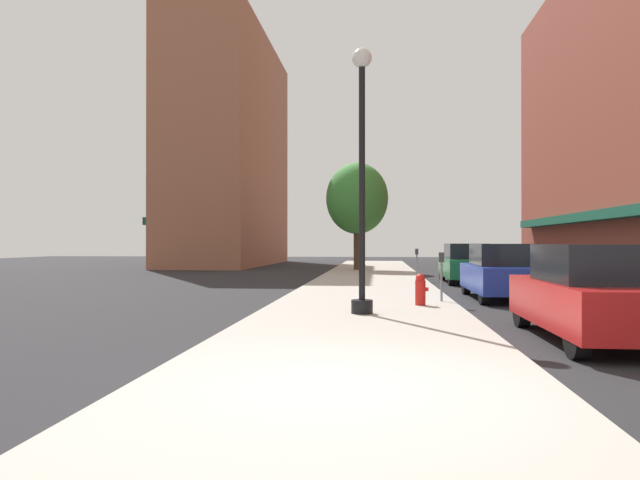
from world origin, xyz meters
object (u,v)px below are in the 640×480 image
fire_hydrant (420,289)px  tree_near (357,199)px  parking_meter_near (417,260)px  car_green (466,264)px  car_blue (501,272)px  car_red (593,294)px  parking_meter_far (441,270)px  lamppost (362,175)px

fire_hydrant → tree_near: bearing=96.9°
parking_meter_near → tree_near: 9.07m
tree_near → car_green: size_ratio=1.46×
car_blue → car_green: bearing=91.7°
car_green → parking_meter_near: bearing=151.9°
fire_hydrant → car_green: 10.25m
parking_meter_near → car_red: car_red is taller
parking_meter_far → car_green: bearing=77.6°
parking_meter_near → car_blue: car_blue is taller
car_red → car_green: 14.33m
fire_hydrant → car_blue: 3.90m
tree_near → car_red: 24.11m
tree_near → car_blue: (4.88, -16.03, -3.47)m
car_green → car_red: bearing=-88.6°
fire_hydrant → car_red: 5.12m
parking_meter_far → tree_near: bearing=99.3°
fire_hydrant → car_blue: car_blue is taller
fire_hydrant → car_green: bearing=75.4°
lamppost → car_blue: (3.99, 4.75, -2.39)m
fire_hydrant → parking_meter_far: bearing=58.4°
parking_meter_far → car_green: car_green is taller
parking_meter_far → car_green: (1.95, 8.89, -0.14)m
car_blue → car_green: 7.01m
parking_meter_far → car_green: size_ratio=0.30×
lamppost → tree_near: 20.83m
fire_hydrant → parking_meter_far: parking_meter_far is taller
car_red → parking_meter_far: bearing=107.9°
car_green → lamppost: bearing=-107.3°
parking_meter_far → lamppost: bearing=-125.5°
fire_hydrant → parking_meter_near: size_ratio=0.60×
parking_meter_far → car_blue: bearing=44.0°
parking_meter_near → car_blue: (1.95, -8.11, -0.14)m
fire_hydrant → parking_meter_near: parking_meter_near is taller
lamppost → parking_meter_far: (2.04, 2.87, -2.25)m
parking_meter_near → car_red: (1.95, -15.43, -0.14)m
tree_near → parking_meter_far: bearing=-80.7°
car_red → car_blue: (0.00, 7.32, 0.00)m
tree_near → car_blue: size_ratio=1.46×
lamppost → fire_hydrant: size_ratio=7.47×
parking_meter_near → parking_meter_far: size_ratio=1.00×
tree_near → car_red: (4.88, -23.35, -3.47)m
tree_near → car_red: bearing=-78.2°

